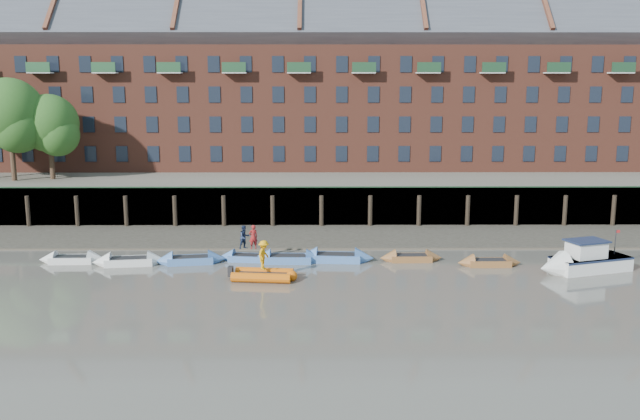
{
  "coord_description": "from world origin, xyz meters",
  "views": [
    {
      "loc": [
        1.54,
        -32.69,
        11.43
      ],
      "look_at": [
        1.82,
        12.0,
        3.2
      ],
      "focal_mm": 38.0,
      "sensor_mm": 36.0,
      "label": 1
    }
  ],
  "objects_px": {
    "rowboat_1": "(129,261)",
    "person_rib_crew": "(264,255)",
    "rowboat_3": "(249,258)",
    "rowboat_2": "(190,260)",
    "rowboat_4": "(288,259)",
    "rib_tender": "(265,275)",
    "motor_launch": "(577,262)",
    "person_rower_a": "(253,237)",
    "rowboat_0": "(72,259)",
    "rowboat_5": "(336,258)",
    "rowboat_6": "(411,258)",
    "rowboat_7": "(489,263)",
    "person_rower_b": "(244,237)"
  },
  "relations": [
    {
      "from": "rowboat_0",
      "to": "person_rib_crew",
      "type": "distance_m",
      "value": 13.53
    },
    {
      "from": "rowboat_5",
      "to": "rib_tender",
      "type": "height_order",
      "value": "rowboat_5"
    },
    {
      "from": "rowboat_5",
      "to": "person_rower_a",
      "type": "bearing_deg",
      "value": -178.5
    },
    {
      "from": "rowboat_6",
      "to": "rowboat_7",
      "type": "height_order",
      "value": "rowboat_6"
    },
    {
      "from": "rowboat_3",
      "to": "rowboat_2",
      "type": "bearing_deg",
      "value": -162.72
    },
    {
      "from": "rowboat_3",
      "to": "person_rower_a",
      "type": "height_order",
      "value": "person_rower_a"
    },
    {
      "from": "rowboat_0",
      "to": "rowboat_5",
      "type": "distance_m",
      "value": 17.3
    },
    {
      "from": "rowboat_3",
      "to": "person_rib_crew",
      "type": "distance_m",
      "value": 4.76
    },
    {
      "from": "rowboat_4",
      "to": "person_rib_crew",
      "type": "xyz_separation_m",
      "value": [
        -1.29,
        -3.97,
        1.27
      ]
    },
    {
      "from": "rowboat_1",
      "to": "rowboat_2",
      "type": "bearing_deg",
      "value": -2.94
    },
    {
      "from": "rowboat_0",
      "to": "rib_tender",
      "type": "distance_m",
      "value": 13.57
    },
    {
      "from": "rowboat_1",
      "to": "rib_tender",
      "type": "bearing_deg",
      "value": -28.88
    },
    {
      "from": "rib_tender",
      "to": "motor_launch",
      "type": "xyz_separation_m",
      "value": [
        19.27,
        1.59,
        0.36
      ]
    },
    {
      "from": "motor_launch",
      "to": "rowboat_6",
      "type": "bearing_deg",
      "value": -33.79
    },
    {
      "from": "rowboat_4",
      "to": "motor_launch",
      "type": "relative_size",
      "value": 0.73
    },
    {
      "from": "rowboat_2",
      "to": "person_rower_b",
      "type": "bearing_deg",
      "value": 3.07
    },
    {
      "from": "rowboat_0",
      "to": "rowboat_1",
      "type": "distance_m",
      "value": 3.93
    },
    {
      "from": "rowboat_7",
      "to": "rib_tender",
      "type": "xyz_separation_m",
      "value": [
        -14.19,
        -3.12,
        0.08
      ]
    },
    {
      "from": "rowboat_7",
      "to": "rib_tender",
      "type": "bearing_deg",
      "value": -168.41
    },
    {
      "from": "rowboat_1",
      "to": "rib_tender",
      "type": "relative_size",
      "value": 1.22
    },
    {
      "from": "rowboat_6",
      "to": "rowboat_4",
      "type": "bearing_deg",
      "value": -179.2
    },
    {
      "from": "rowboat_2",
      "to": "person_rib_crew",
      "type": "bearing_deg",
      "value": -45.63
    },
    {
      "from": "rowboat_0",
      "to": "motor_launch",
      "type": "bearing_deg",
      "value": -5.91
    },
    {
      "from": "person_rower_a",
      "to": "person_rib_crew",
      "type": "relative_size",
      "value": 0.91
    },
    {
      "from": "rowboat_4",
      "to": "rowboat_0",
      "type": "bearing_deg",
      "value": -179.0
    },
    {
      "from": "rowboat_3",
      "to": "rowboat_6",
      "type": "xyz_separation_m",
      "value": [
        10.74,
        -0.11,
        0.0
      ]
    },
    {
      "from": "person_rower_b",
      "to": "person_rib_crew",
      "type": "bearing_deg",
      "value": -107.21
    },
    {
      "from": "rowboat_3",
      "to": "rowboat_7",
      "type": "relative_size",
      "value": 1.02
    },
    {
      "from": "rowboat_0",
      "to": "rowboat_1",
      "type": "relative_size",
      "value": 0.9
    },
    {
      "from": "person_rower_b",
      "to": "rowboat_6",
      "type": "bearing_deg",
      "value": -38.13
    },
    {
      "from": "rib_tender",
      "to": "person_rower_b",
      "type": "bearing_deg",
      "value": 116.75
    },
    {
      "from": "rowboat_7",
      "to": "motor_launch",
      "type": "height_order",
      "value": "motor_launch"
    },
    {
      "from": "rowboat_3",
      "to": "person_rower_a",
      "type": "relative_size",
      "value": 2.59
    },
    {
      "from": "rowboat_4",
      "to": "person_rower_a",
      "type": "distance_m",
      "value": 2.73
    },
    {
      "from": "motor_launch",
      "to": "person_rib_crew",
      "type": "xyz_separation_m",
      "value": [
        -19.35,
        -1.51,
        0.86
      ]
    },
    {
      "from": "rowboat_4",
      "to": "rib_tender",
      "type": "bearing_deg",
      "value": -105.56
    },
    {
      "from": "rowboat_3",
      "to": "rowboat_6",
      "type": "height_order",
      "value": "rowboat_6"
    },
    {
      "from": "rowboat_0",
      "to": "rowboat_6",
      "type": "bearing_deg",
      "value": -0.77
    },
    {
      "from": "rowboat_5",
      "to": "rib_tender",
      "type": "bearing_deg",
      "value": -131.15
    },
    {
      "from": "rowboat_5",
      "to": "motor_launch",
      "type": "distance_m",
      "value": 15.17
    },
    {
      "from": "rowboat_0",
      "to": "person_rib_crew",
      "type": "relative_size",
      "value": 2.47
    },
    {
      "from": "rowboat_3",
      "to": "rowboat_6",
      "type": "relative_size",
      "value": 1.0
    },
    {
      "from": "rowboat_6",
      "to": "rowboat_7",
      "type": "distance_m",
      "value": 5.03
    },
    {
      "from": "rowboat_7",
      "to": "motor_launch",
      "type": "xyz_separation_m",
      "value": [
        5.08,
        -1.53,
        0.44
      ]
    },
    {
      "from": "rowboat_1",
      "to": "rowboat_5",
      "type": "relative_size",
      "value": 0.95
    },
    {
      "from": "rowboat_7",
      "to": "rib_tender",
      "type": "relative_size",
      "value": 1.04
    },
    {
      "from": "rowboat_0",
      "to": "rowboat_5",
      "type": "xyz_separation_m",
      "value": [
        17.29,
        0.23,
        0.03
      ]
    },
    {
      "from": "rowboat_4",
      "to": "rib_tender",
      "type": "xyz_separation_m",
      "value": [
        -1.21,
        -4.06,
        0.05
      ]
    },
    {
      "from": "rowboat_1",
      "to": "person_rib_crew",
      "type": "bearing_deg",
      "value": -28.59
    },
    {
      "from": "rowboat_4",
      "to": "rowboat_6",
      "type": "height_order",
      "value": "rowboat_4"
    }
  ]
}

